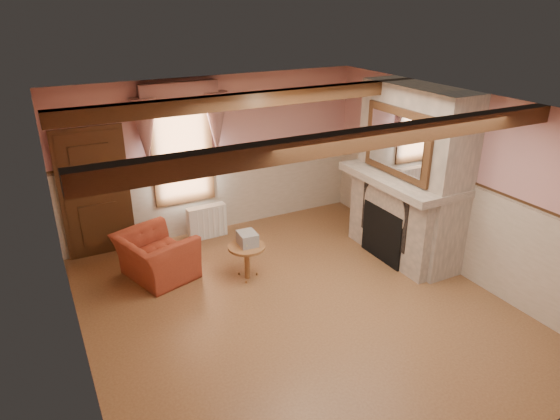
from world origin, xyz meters
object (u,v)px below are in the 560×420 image
bowl (410,175)px  oil_lamp (378,156)px  radiator (207,222)px  mantel_clock (382,160)px  armchair (156,256)px  side_table (247,262)px

bowl → oil_lamp: 0.83m
radiator → mantel_clock: mantel_clock is taller
armchair → radiator: armchair is taller
radiator → oil_lamp: bearing=-31.2°
armchair → bowl: size_ratio=3.03×
radiator → armchair: bearing=-142.4°
bowl → mantel_clock: 0.70m
side_table → bowl: bowl is taller
mantel_clock → side_table: bearing=-178.3°
armchair → radiator: (1.17, 0.96, -0.06)m
mantel_clock → armchair: bearing=170.8°
armchair → mantel_clock: size_ratio=4.56×
armchair → mantel_clock: (3.74, -0.60, 1.16)m
oil_lamp → bowl: bearing=-90.0°
radiator → oil_lamp: size_ratio=2.50×
bowl → armchair: bearing=160.8°
side_table → mantel_clock: 2.81m
side_table → mantel_clock: size_ratio=2.35×
armchair → oil_lamp: (3.74, -0.48, 1.20)m
bowl → mantel_clock: bearing=90.0°
armchair → mantel_clock: 3.96m
radiator → bowl: bearing=-43.3°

